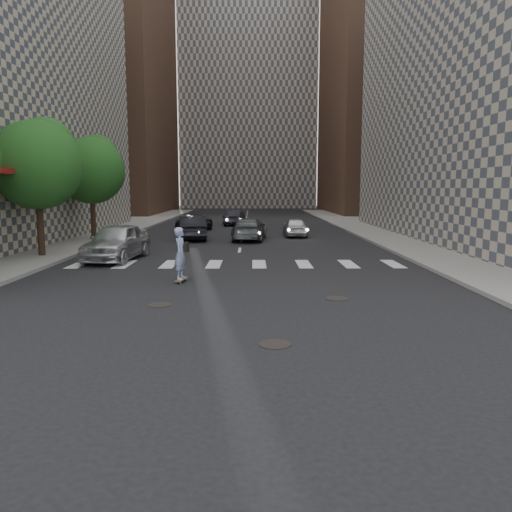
{
  "coord_description": "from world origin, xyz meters",
  "views": [
    {
      "loc": [
        0.72,
        -13.0,
        3.41
      ],
      "look_at": [
        0.82,
        2.24,
        1.3
      ],
      "focal_mm": 35.0,
      "sensor_mm": 36.0,
      "label": 1
    }
  ],
  "objects": [
    {
      "name": "tree_c",
      "position": [
        -9.45,
        19.14,
        4.65
      ],
      "size": [
        4.2,
        4.2,
        6.6
      ],
      "color": "#382619",
      "rests_on": "sidewalk_left"
    },
    {
      "name": "traffic_car_d",
      "position": [
        3.68,
        21.65,
        0.67
      ],
      "size": [
        1.57,
        3.91,
        1.33
      ],
      "primitive_type": "imported",
      "rotation": [
        0.0,
        0.0,
        3.14
      ],
      "color": "silver",
      "rests_on": "ground"
    },
    {
      "name": "traffic_car_b",
      "position": [
        0.5,
        19.25,
        0.71
      ],
      "size": [
        2.48,
        5.1,
        1.43
      ],
      "primitive_type": "imported",
      "rotation": [
        0.0,
        0.0,
        3.04
      ],
      "color": "#505457",
      "rests_on": "ground"
    },
    {
      "name": "traffic_car_e",
      "position": [
        -0.91,
        32.0,
        0.7
      ],
      "size": [
        1.92,
        4.35,
        1.39
      ],
      "primitive_type": "imported",
      "rotation": [
        0.0,
        0.0,
        3.03
      ],
      "color": "black",
      "rests_on": "ground"
    },
    {
      "name": "manhole_a",
      "position": [
        1.2,
        -2.5,
        0.01
      ],
      "size": [
        0.7,
        0.7,
        0.02
      ],
      "primitive_type": "cylinder",
      "color": "black",
      "rests_on": "ground"
    },
    {
      "name": "traffic_car_a",
      "position": [
        -3.19,
        19.6,
        0.78
      ],
      "size": [
        2.25,
        4.92,
        1.56
      ],
      "primitive_type": "imported",
      "rotation": [
        0.0,
        0.0,
        3.27
      ],
      "color": "black",
      "rests_on": "ground"
    },
    {
      "name": "silver_sedan",
      "position": [
        -5.7,
        10.39,
        0.86
      ],
      "size": [
        2.54,
        5.24,
        1.72
      ],
      "primitive_type": "imported",
      "rotation": [
        0.0,
        0.0,
        -0.1
      ],
      "color": "silver",
      "rests_on": "ground"
    },
    {
      "name": "skateboarder",
      "position": [
        -1.87,
        4.8,
        1.04
      ],
      "size": [
        0.57,
        1.03,
        1.99
      ],
      "rotation": [
        0.0,
        0.0,
        -0.17
      ],
      "color": "brown",
      "rests_on": "ground"
    },
    {
      "name": "tower_left",
      "position": [
        -20.0,
        55.0,
        20.0
      ],
      "size": [
        18.0,
        24.0,
        40.0
      ],
      "primitive_type": "cube",
      "color": "brown",
      "rests_on": "ground"
    },
    {
      "name": "tower_right",
      "position": [
        20.0,
        55.0,
        18.0
      ],
      "size": [
        18.0,
        24.0,
        36.0
      ],
      "primitive_type": "cube",
      "color": "brown",
      "rests_on": "ground"
    },
    {
      "name": "manhole_c",
      "position": [
        3.3,
        2.0,
        0.01
      ],
      "size": [
        0.7,
        0.7,
        0.02
      ],
      "primitive_type": "cylinder",
      "color": "black",
      "rests_on": "ground"
    },
    {
      "name": "manhole_b",
      "position": [
        -2.0,
        1.2,
        0.01
      ],
      "size": [
        0.7,
        0.7,
        0.02
      ],
      "primitive_type": "cylinder",
      "color": "black",
      "rests_on": "ground"
    },
    {
      "name": "sidewalk_left",
      "position": [
        -14.5,
        20.0,
        0.07
      ],
      "size": [
        13.0,
        80.0,
        0.15
      ],
      "primitive_type": "cube",
      "color": "gray",
      "rests_on": "ground"
    },
    {
      "name": "tower_center",
      "position": [
        0.0,
        78.0,
        24.0
      ],
      "size": [
        22.0,
        20.0,
        48.0
      ],
      "primitive_type": "cube",
      "color": "#ADA08E",
      "rests_on": "ground"
    },
    {
      "name": "traffic_car_c",
      "position": [
        -3.8,
        26.0,
        0.66
      ],
      "size": [
        2.63,
        4.94,
        1.32
      ],
      "primitive_type": "imported",
      "rotation": [
        0.0,
        0.0,
        3.05
      ],
      "color": "black",
      "rests_on": "ground"
    },
    {
      "name": "tree_b",
      "position": [
        -9.45,
        11.14,
        4.65
      ],
      "size": [
        4.2,
        4.2,
        6.6
      ],
      "color": "#382619",
      "rests_on": "sidewalk_left"
    },
    {
      "name": "ground",
      "position": [
        0.0,
        0.0,
        0.0
      ],
      "size": [
        160.0,
        160.0,
        0.0
      ],
      "primitive_type": "plane",
      "color": "black",
      "rests_on": "ground"
    },
    {
      "name": "sidewalk_right",
      "position": [
        14.5,
        20.0,
        0.07
      ],
      "size": [
        13.0,
        80.0,
        0.15
      ],
      "primitive_type": "cube",
      "color": "gray",
      "rests_on": "ground"
    }
  ]
}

